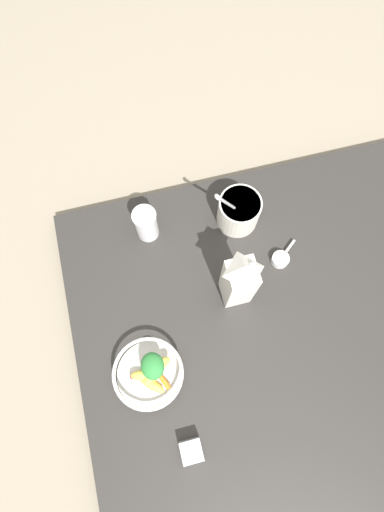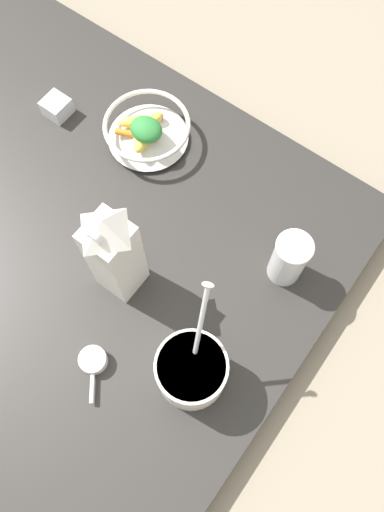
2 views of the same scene
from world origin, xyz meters
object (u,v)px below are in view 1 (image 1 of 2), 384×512
at_px(milk_carton, 239,281).
at_px(drinking_cup, 146,224).
at_px(yogurt_tub, 239,211).
at_px(spice_jar, 192,451).
at_px(fruit_bowl, 149,373).

relative_size(milk_carton, drinking_cup, 2.03).
relative_size(yogurt_tub, spice_jar, 4.89).
bearing_deg(spice_jar, fruit_bowl, 16.29).
height_order(fruit_bowl, milk_carton, milk_carton).
distance_m(drinking_cup, spice_jar, 0.61).
xyz_separation_m(milk_carton, spice_jar, (-0.37, 0.22, -0.11)).
xyz_separation_m(milk_carton, drinking_cup, (0.24, 0.20, -0.06)).
relative_size(milk_carton, spice_jar, 4.87).
relative_size(yogurt_tub, drinking_cup, 2.04).
distance_m(fruit_bowl, drinking_cup, 0.41).
distance_m(milk_carton, drinking_cup, 0.32).
height_order(fruit_bowl, yogurt_tub, yogurt_tub).
bearing_deg(milk_carton, spice_jar, 149.18).
height_order(fruit_bowl, spice_jar, fruit_bowl).
xyz_separation_m(yogurt_tub, spice_jar, (-0.58, 0.29, -0.04)).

